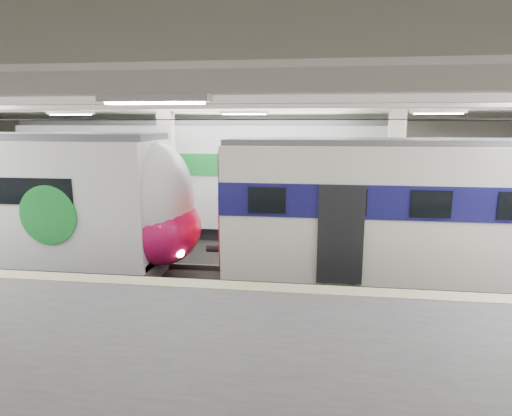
# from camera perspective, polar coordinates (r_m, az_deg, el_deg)

# --- Properties ---
(station_hall) EXTENTS (36.00, 24.00, 5.75)m
(station_hall) POSITION_cam_1_polar(r_m,az_deg,el_deg) (10.55, -4.71, 3.81)
(station_hall) COLOR black
(station_hall) RESTS_ON ground
(modern_emu) EXTENTS (13.29, 2.75, 4.31)m
(modern_emu) POSITION_cam_1_polar(r_m,az_deg,el_deg) (15.39, -30.06, 0.45)
(modern_emu) COLOR silver
(modern_emu) RESTS_ON ground
(older_rer) EXTENTS (12.60, 2.78, 4.19)m
(older_rer) POSITION_cam_1_polar(r_m,az_deg,el_deg) (12.79, 24.78, -0.62)
(older_rer) COLOR silver
(older_rer) RESTS_ON ground
(far_train) EXTENTS (14.91, 3.51, 4.70)m
(far_train) POSITION_cam_1_polar(r_m,az_deg,el_deg) (18.18, -7.13, 4.31)
(far_train) COLOR silver
(far_train) RESTS_ON ground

